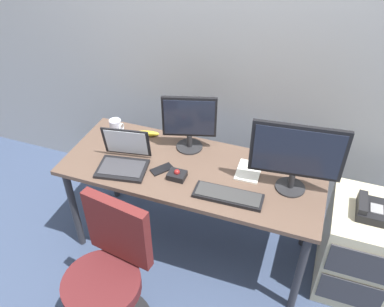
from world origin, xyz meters
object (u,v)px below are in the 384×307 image
(paper_notepad, at_px, (249,171))
(file_cabinet, at_px, (357,247))
(keyboard, at_px, (228,196))
(monitor_main, at_px, (297,155))
(monitor_side, at_px, (189,121))
(coffee_mug, at_px, (116,127))
(banana, at_px, (146,133))
(trackball_mouse, at_px, (177,175))
(desk_phone, at_px, (371,209))
(cell_phone, at_px, (162,169))
(office_chair, at_px, (109,281))
(laptop, at_px, (124,159))

(paper_notepad, bearing_deg, file_cabinet, -1.41)
(keyboard, bearing_deg, monitor_main, 31.44)
(monitor_main, bearing_deg, monitor_side, 165.81)
(coffee_mug, distance_m, banana, 0.22)
(monitor_main, distance_m, trackball_mouse, 0.73)
(desk_phone, height_order, banana, banana)
(desk_phone, bearing_deg, cell_phone, -174.04)
(banana, bearing_deg, file_cabinet, -5.96)
(monitor_side, height_order, trackball_mouse, monitor_side)
(cell_phone, bearing_deg, coffee_mug, -172.31)
(file_cabinet, height_order, desk_phone, desk_phone)
(file_cabinet, bearing_deg, desk_phone, -116.78)
(monitor_side, bearing_deg, monitor_main, -14.19)
(file_cabinet, bearing_deg, paper_notepad, 178.59)
(office_chair, bearing_deg, monitor_side, 81.44)
(monitor_side, bearing_deg, trackball_mouse, -83.73)
(cell_phone, bearing_deg, laptop, -133.26)
(office_chair, relative_size, laptop, 2.63)
(office_chair, relative_size, coffee_mug, 8.18)
(office_chair, xyz_separation_m, laptop, (-0.19, 0.62, 0.37))
(laptop, bearing_deg, paper_notepad, 15.10)
(desk_phone, bearing_deg, monitor_main, -176.44)
(monitor_main, relative_size, banana, 2.80)
(banana, bearing_deg, paper_notepad, -10.27)
(desk_phone, bearing_deg, paper_notepad, 177.31)
(banana, bearing_deg, desk_phone, -6.60)
(banana, bearing_deg, monitor_main, -11.06)
(desk_phone, distance_m, trackball_mouse, 1.17)
(file_cabinet, relative_size, laptop, 1.86)
(file_cabinet, bearing_deg, office_chair, -148.76)
(trackball_mouse, distance_m, coffee_mug, 0.66)
(coffee_mug, height_order, banana, coffee_mug)
(trackball_mouse, height_order, coffee_mug, coffee_mug)
(trackball_mouse, height_order, cell_phone, trackball_mouse)
(keyboard, height_order, coffee_mug, coffee_mug)
(office_chair, distance_m, monitor_main, 1.29)
(monitor_side, height_order, cell_phone, monitor_side)
(monitor_main, height_order, laptop, monitor_main)
(office_chair, bearing_deg, banana, 101.47)
(file_cabinet, height_order, trackball_mouse, trackball_mouse)
(office_chair, xyz_separation_m, trackball_mouse, (0.18, 0.62, 0.34))
(paper_notepad, height_order, cell_phone, paper_notepad)
(trackball_mouse, distance_m, banana, 0.51)
(paper_notepad, bearing_deg, laptop, -164.90)
(paper_notepad, bearing_deg, monitor_main, -13.34)
(monitor_side, bearing_deg, coffee_mug, -177.97)
(coffee_mug, relative_size, paper_notepad, 0.54)
(file_cabinet, xyz_separation_m, cell_phone, (-1.28, -0.15, 0.41))
(file_cabinet, xyz_separation_m, monitor_main, (-0.48, -0.05, 0.67))
(monitor_side, relative_size, trackball_mouse, 3.57)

